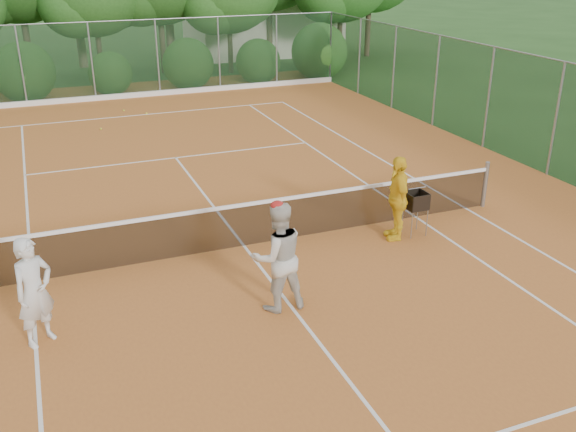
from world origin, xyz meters
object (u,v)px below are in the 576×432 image
object	(u,v)px
player_white	(34,292)
player_yellow	(397,198)
ball_hopper	(416,201)
player_center_grp	(278,256)

from	to	relation	value
player_white	player_yellow	bearing A→B (deg)	-23.77
player_white	player_yellow	xyz separation A→B (m)	(7.10, 1.32, 0.02)
ball_hopper	player_yellow	bearing A→B (deg)	-174.52
player_yellow	ball_hopper	bearing A→B (deg)	107.38
player_center_grp	ball_hopper	bearing A→B (deg)	24.63
player_center_grp	ball_hopper	xyz separation A→B (m)	(3.78, 1.73, -0.21)
ball_hopper	player_center_grp	bearing A→B (deg)	-150.75
player_white	player_yellow	world-z (taller)	player_yellow
player_center_grp	player_yellow	bearing A→B (deg)	27.56
player_center_grp	player_yellow	world-z (taller)	player_center_grp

